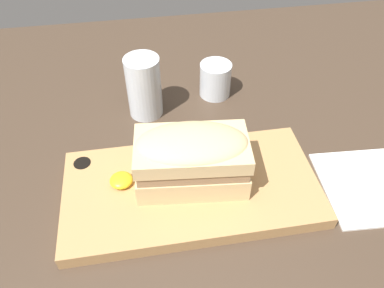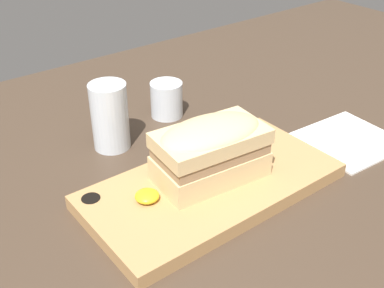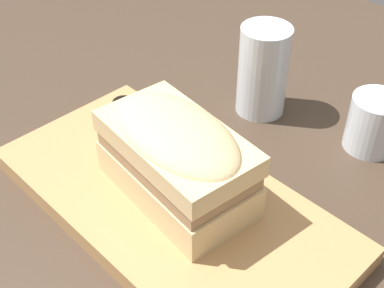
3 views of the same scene
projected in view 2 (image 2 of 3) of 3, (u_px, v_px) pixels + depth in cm
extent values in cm
cube|color=#423326|center=(246.00, 171.00, 82.04)|extent=(197.61, 120.71, 2.00)
cube|color=tan|center=(212.00, 186.00, 74.88)|extent=(39.86, 20.11, 2.33)
cylinder|color=black|center=(91.00, 201.00, 70.51)|extent=(2.82, 2.82, 1.17)
cube|color=#DBBC84|center=(210.00, 166.00, 73.96)|extent=(17.62, 10.98, 3.96)
cube|color=#9E7A56|center=(211.00, 150.00, 72.47)|extent=(16.91, 10.54, 1.76)
cube|color=#DBBC84|center=(211.00, 138.00, 71.39)|extent=(17.62, 10.98, 2.38)
ellipsoid|color=#DBBC84|center=(211.00, 133.00, 70.87)|extent=(17.27, 10.76, 3.57)
ellipsoid|color=gold|center=(148.00, 197.00, 69.39)|extent=(3.59, 3.59, 1.43)
cylinder|color=silver|center=(110.00, 116.00, 83.98)|extent=(6.57, 6.57, 12.17)
cylinder|color=silver|center=(111.00, 132.00, 85.62)|extent=(5.78, 5.78, 5.47)
cylinder|color=silver|center=(165.00, 100.00, 95.20)|extent=(6.41, 6.41, 7.07)
cylinder|color=#33050F|center=(165.00, 102.00, 95.48)|extent=(5.77, 5.77, 5.62)
cube|color=white|center=(348.00, 140.00, 88.47)|extent=(17.50, 16.55, 0.40)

